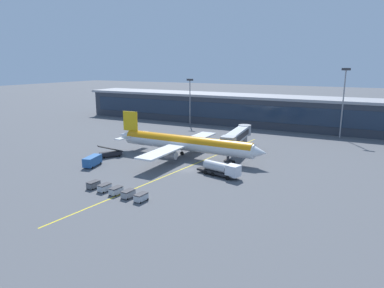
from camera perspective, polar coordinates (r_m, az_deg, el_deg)
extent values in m
plane|color=#515459|center=(84.01, -0.77, -4.28)|extent=(700.00, 700.00, 0.00)
cube|color=yellow|center=(86.22, -0.82, -3.82)|extent=(10.41, 79.40, 0.01)
cube|color=#2D333D|center=(143.07, 17.43, 4.67)|extent=(194.95, 17.46, 11.36)
cube|color=#1E2D42|center=(134.42, 16.77, 4.46)|extent=(189.10, 0.16, 6.36)
cube|color=#99999E|center=(142.37, 17.60, 7.13)|extent=(198.85, 17.81, 1.00)
cylinder|color=white|center=(94.05, -0.98, 0.06)|extent=(38.32, 4.20, 3.80)
cylinder|color=orange|center=(93.97, -0.98, 0.27)|extent=(37.56, 4.04, 3.65)
cone|color=white|center=(86.28, 11.01, -1.37)|extent=(3.84, 3.65, 3.61)
cone|color=white|center=(105.32, -10.87, 1.45)|extent=(4.60, 3.28, 3.23)
cube|color=gold|center=(103.31, -10.09, 3.72)|extent=(4.95, 0.41, 5.70)
cube|color=white|center=(106.71, -8.54, 1.79)|extent=(2.06, 6.10, 0.24)
cube|color=white|center=(100.84, -11.10, 1.03)|extent=(2.06, 6.10, 0.24)
cube|color=white|center=(103.37, 0.96, 1.09)|extent=(4.97, 16.13, 0.40)
cube|color=white|center=(86.59, -5.04, -1.32)|extent=(4.97, 16.13, 0.40)
cylinder|color=#939399|center=(100.70, 0.72, -0.02)|extent=(2.95, 2.12, 2.09)
cylinder|color=#939399|center=(88.78, -3.46, -1.83)|extent=(2.95, 2.12, 2.09)
cylinder|color=black|center=(89.24, 6.81, -2.99)|extent=(1.00, 0.41, 1.00)
cylinder|color=slate|center=(88.97, 6.82, -2.38)|extent=(0.20, 0.20, 1.99)
cylinder|color=black|center=(97.40, -1.67, -1.54)|extent=(1.00, 0.41, 1.00)
cylinder|color=slate|center=(97.15, -1.67, -0.97)|extent=(0.20, 0.20, 1.99)
cylinder|color=black|center=(94.54, -2.69, -2.00)|extent=(1.00, 0.41, 1.00)
cylinder|color=slate|center=(94.29, -2.70, -1.42)|extent=(0.20, 0.20, 1.99)
cube|color=#B2B7BC|center=(99.25, 7.42, 1.41)|extent=(4.74, 18.28, 2.80)
cube|color=#232328|center=(99.24, 7.45, 1.41)|extent=(4.58, 15.41, 1.54)
cube|color=#9EA3A8|center=(90.71, 5.98, 0.35)|extent=(3.89, 3.54, 2.94)
cylinder|color=#4C4C51|center=(91.48, 5.93, -1.66)|extent=(0.70, 0.70, 3.79)
cube|color=#262628|center=(91.94, 5.91, -2.72)|extent=(1.97, 1.97, 0.30)
cylinder|color=gray|center=(107.87, 8.63, 2.30)|extent=(3.90, 3.90, 3.08)
cylinder|color=gray|center=(108.52, 8.57, 0.59)|extent=(1.80, 1.80, 3.79)
cube|color=#232326|center=(80.10, 4.12, -4.62)|extent=(10.31, 4.68, 0.50)
cube|color=silver|center=(77.34, 6.77, -4.36)|extent=(3.29, 3.06, 2.50)
cube|color=black|center=(76.54, 7.57, -4.18)|extent=(0.67, 2.28, 1.12)
cylinder|color=#B7BABF|center=(79.86, 3.98, -3.66)|extent=(6.34, 3.49, 2.20)
cylinder|color=black|center=(79.03, 6.88, -5.12)|extent=(1.05, 0.57, 1.00)
cylinder|color=black|center=(77.15, 5.90, -5.55)|extent=(1.05, 0.57, 1.00)
cylinder|color=black|center=(81.26, 4.45, -4.55)|extent=(1.05, 0.57, 1.00)
cylinder|color=black|center=(79.44, 3.43, -4.95)|extent=(1.05, 0.57, 1.00)
cylinder|color=black|center=(82.45, 3.26, -4.27)|extent=(1.05, 0.57, 1.00)
cylinder|color=black|center=(80.65, 2.24, -4.66)|extent=(1.05, 0.57, 1.00)
cube|color=black|center=(97.96, -13.20, -1.59)|extent=(5.00, 6.00, 1.10)
cube|color=black|center=(97.61, -13.25, -0.77)|extent=(5.05, 6.41, 2.38)
cylinder|color=black|center=(99.40, -12.14, -1.65)|extent=(0.55, 0.63, 0.60)
cylinder|color=black|center=(97.80, -11.87, -1.88)|extent=(0.55, 0.63, 0.60)
cylinder|color=black|center=(98.43, -14.49, -1.92)|extent=(0.55, 0.63, 0.60)
cylinder|color=black|center=(96.82, -14.26, -2.16)|extent=(0.55, 0.63, 0.60)
cube|color=#285B9E|center=(90.25, -16.05, -2.64)|extent=(3.55, 6.17, 2.20)
cube|color=black|center=(91.36, -15.61, -2.18)|extent=(2.48, 2.45, 0.66)
cylinder|color=black|center=(92.73, -15.94, -2.93)|extent=(0.38, 0.64, 0.60)
cylinder|color=black|center=(91.73, -14.81, -3.03)|extent=(0.38, 0.64, 0.60)
cylinder|color=black|center=(89.40, -17.23, -3.61)|extent=(0.38, 0.64, 0.60)
cylinder|color=black|center=(88.36, -16.08, -3.72)|extent=(0.38, 0.64, 0.60)
cube|color=#595B60|center=(74.59, -15.89, -6.47)|extent=(1.73, 2.72, 1.10)
cube|color=#333338|center=(74.37, -15.92, -5.96)|extent=(1.76, 2.78, 0.10)
cylinder|color=black|center=(75.95, -15.65, -6.54)|extent=(0.15, 0.37, 0.36)
cylinder|color=black|center=(74.89, -14.88, -6.77)|extent=(0.15, 0.37, 0.36)
cylinder|color=black|center=(74.68, -16.84, -6.96)|extent=(0.15, 0.37, 0.36)
cylinder|color=black|center=(73.60, -16.07, -7.20)|extent=(0.15, 0.37, 0.36)
cube|color=#B2B7BC|center=(72.33, -14.18, -6.98)|extent=(1.73, 2.72, 1.10)
cube|color=#333338|center=(72.10, -14.21, -6.46)|extent=(1.76, 2.78, 0.10)
cylinder|color=black|center=(73.70, -13.98, -7.04)|extent=(0.15, 0.37, 0.36)
cylinder|color=black|center=(72.67, -13.15, -7.29)|extent=(0.15, 0.37, 0.36)
cylinder|color=black|center=(72.39, -15.17, -7.49)|extent=(0.15, 0.37, 0.36)
cylinder|color=black|center=(71.34, -14.35, -7.75)|extent=(0.15, 0.37, 0.36)
cube|color=#B2B7BC|center=(70.15, -12.37, -7.52)|extent=(1.73, 2.72, 1.10)
cube|color=#333338|center=(69.91, -12.40, -6.98)|extent=(1.76, 2.78, 0.10)
cylinder|color=black|center=(71.52, -12.19, -7.57)|extent=(0.15, 0.37, 0.36)
cylinder|color=black|center=(70.53, -11.31, -7.83)|extent=(0.15, 0.37, 0.36)
cylinder|color=black|center=(70.17, -13.39, -8.05)|extent=(0.15, 0.37, 0.36)
cylinder|color=black|center=(69.16, -12.51, -8.32)|extent=(0.15, 0.37, 0.36)
cube|color=gray|center=(68.04, -10.43, -8.08)|extent=(1.73, 2.72, 1.10)
cube|color=#333338|center=(67.80, -10.46, -7.53)|extent=(1.76, 2.78, 0.10)
cylinder|color=black|center=(69.42, -10.29, -8.13)|extent=(0.15, 0.37, 0.36)
cylinder|color=black|center=(68.47, -9.35, -8.40)|extent=(0.15, 0.37, 0.36)
cylinder|color=black|center=(68.03, -11.48, -8.63)|extent=(0.15, 0.37, 0.36)
cylinder|color=black|center=(67.06, -10.55, -8.92)|extent=(0.15, 0.37, 0.36)
cube|color=#B2B7BC|center=(66.02, -8.37, -8.67)|extent=(1.73, 2.72, 1.10)
cube|color=#333338|center=(65.77, -8.39, -8.11)|extent=(1.76, 2.78, 0.10)
cylinder|color=black|center=(67.41, -8.26, -8.71)|extent=(0.15, 0.37, 0.36)
cylinder|color=black|center=(66.50, -7.27, -8.98)|extent=(0.15, 0.37, 0.36)
cylinder|color=black|center=(65.98, -9.45, -9.24)|extent=(0.15, 0.37, 0.36)
cylinder|color=black|center=(65.05, -8.46, -9.54)|extent=(0.15, 0.37, 0.36)
cylinder|color=gray|center=(128.67, 23.52, 5.91)|extent=(0.44, 0.44, 22.88)
cube|color=#333338|center=(127.97, 24.00, 11.17)|extent=(2.80, 0.50, 0.80)
cylinder|color=gray|center=(145.12, -0.34, 6.75)|extent=(0.44, 0.44, 18.26)
cube|color=#333338|center=(144.39, -0.34, 10.51)|extent=(2.80, 0.50, 0.80)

